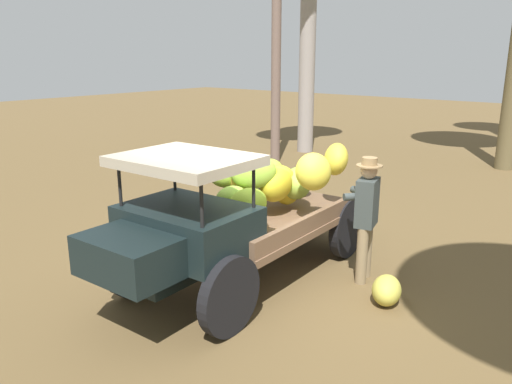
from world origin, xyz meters
name	(u,v)px	position (x,y,z in m)	size (l,w,h in m)	color
ground_plane	(259,281)	(0.00, 0.00, 0.00)	(60.00, 60.00, 0.00)	brown
truck	(239,212)	(0.13, -0.24, 0.99)	(4.52, 1.91, 1.90)	black
farmer	(366,212)	(-0.94, 1.08, 0.97)	(0.53, 0.49, 1.72)	#8A7452
loose_banana_bunch	(387,290)	(-0.47, 1.64, 0.18)	(0.52, 0.36, 0.37)	gold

